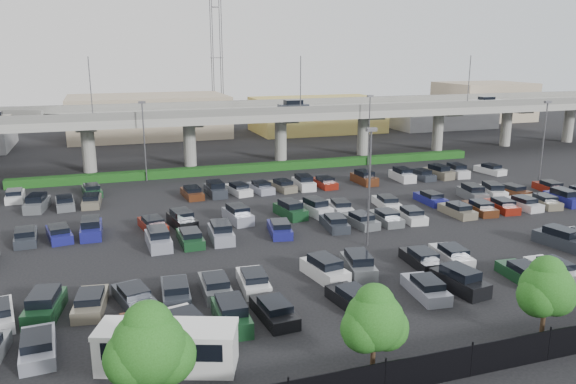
# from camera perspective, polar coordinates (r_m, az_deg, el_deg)

# --- Properties ---
(ground) EXTENTS (280.00, 280.00, 0.00)m
(ground) POSITION_cam_1_polar(r_m,az_deg,el_deg) (56.42, 4.42, -2.86)
(ground) COLOR black
(overpass) EXTENTS (150.00, 13.00, 15.80)m
(overpass) POSITION_cam_1_polar(r_m,az_deg,el_deg) (84.77, -4.13, 7.68)
(overpass) COLOR gray
(overpass) RESTS_ON ground
(hedge) EXTENTS (66.00, 1.60, 1.10)m
(hedge) POSITION_cam_1_polar(r_m,az_deg,el_deg) (79.18, -2.63, 2.54)
(hedge) COLOR #133C11
(hedge) RESTS_ON ground
(fence) EXTENTS (70.00, 0.10, 2.00)m
(fence) POSITION_cam_1_polar(r_m,az_deg,el_deg) (34.05, 23.65, -14.35)
(fence) COLOR black
(fence) RESTS_ON ground
(tree_row) EXTENTS (65.07, 3.66, 5.94)m
(tree_row) POSITION_cam_1_polar(r_m,az_deg,el_deg) (34.40, 23.38, -9.20)
(tree_row) COLOR #332316
(tree_row) RESTS_ON ground
(shuttle_bus) EXTENTS (7.80, 4.92, 2.37)m
(shuttle_bus) POSITION_cam_1_polar(r_m,az_deg,el_deg) (31.53, -12.16, -14.98)
(shuttle_bus) COLOR white
(shuttle_bus) RESTS_ON ground
(parked_cars) EXTENTS (62.87, 41.66, 1.67)m
(parked_cars) POSITION_cam_1_polar(r_m,az_deg,el_deg) (53.30, 5.48, -3.23)
(parked_cars) COLOR silver
(parked_cars) RESTS_ON ground
(light_poles) EXTENTS (66.90, 48.38, 10.30)m
(light_poles) POSITION_cam_1_polar(r_m,az_deg,el_deg) (55.32, -0.21, 3.49)
(light_poles) COLOR #4F4F54
(light_poles) RESTS_ON ground
(distant_buildings) EXTENTS (138.00, 24.00, 9.00)m
(distant_buildings) POSITION_cam_1_polar(r_m,az_deg,el_deg) (117.07, -1.80, 7.91)
(distant_buildings) COLOR slate
(distant_buildings) RESTS_ON ground
(comm_tower) EXTENTS (2.40, 2.40, 30.00)m
(comm_tower) POSITION_cam_1_polar(r_m,az_deg,el_deg) (126.15, -7.25, 13.66)
(comm_tower) COLOR #4F4F54
(comm_tower) RESTS_ON ground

